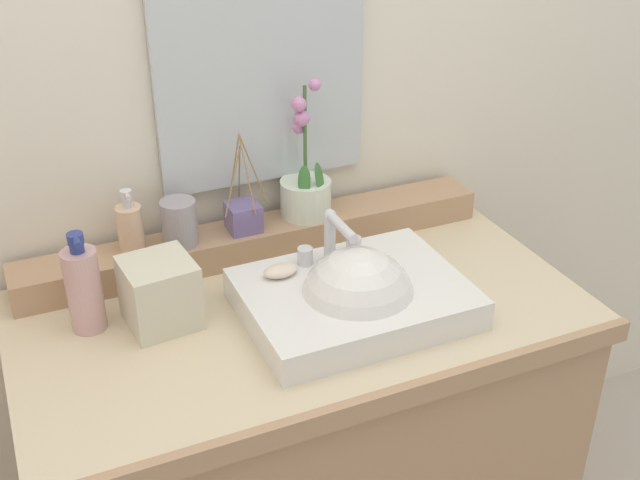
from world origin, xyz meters
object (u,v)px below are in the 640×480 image
at_px(sink_basin, 356,301).
at_px(potted_plant, 305,188).
at_px(lotion_bottle, 84,288).
at_px(soap_bar, 280,271).
at_px(tumbler_cup, 179,223).
at_px(reed_diffuser, 243,216).
at_px(tissue_box, 160,293).
at_px(soap_dispenser, 130,226).

relative_size(sink_basin, potted_plant, 1.37).
relative_size(potted_plant, lotion_bottle, 1.53).
bearing_deg(soap_bar, sink_basin, -39.72).
height_order(tumbler_cup, reed_diffuser, reed_diffuser).
bearing_deg(tissue_box, sink_basin, -19.81).
distance_m(sink_basin, soap_dispenser, 0.49).
bearing_deg(reed_diffuser, potted_plant, 4.34).
height_order(sink_basin, soap_bar, sink_basin).
relative_size(lotion_bottle, tissue_box, 1.53).
bearing_deg(lotion_bottle, sink_basin, -19.03).
relative_size(potted_plant, soap_dispenser, 2.31).
relative_size(sink_basin, tissue_box, 3.21).
bearing_deg(lotion_bottle, tumbler_cup, 30.04).
relative_size(soap_bar, potted_plant, 0.22).
bearing_deg(lotion_bottle, tissue_box, -16.89).
relative_size(reed_diffuser, tissue_box, 1.66).
bearing_deg(lotion_bottle, soap_dispenser, 49.87).
xyz_separation_m(potted_plant, tumbler_cup, (-0.30, -0.02, -0.02)).
height_order(soap_bar, tissue_box, tissue_box).
bearing_deg(tissue_box, potted_plant, 26.01).
distance_m(lotion_bottle, tissue_box, 0.14).
xyz_separation_m(soap_dispenser, lotion_bottle, (-0.12, -0.15, -0.03)).
xyz_separation_m(soap_bar, potted_plant, (0.15, 0.22, 0.06)).
relative_size(tumbler_cup, tissue_box, 0.75).
xyz_separation_m(sink_basin, reed_diffuser, (-0.12, 0.30, 0.07)).
distance_m(soap_bar, tissue_box, 0.24).
distance_m(soap_bar, lotion_bottle, 0.38).
height_order(soap_dispenser, reed_diffuser, reed_diffuser).
height_order(potted_plant, tissue_box, potted_plant).
bearing_deg(soap_bar, reed_diffuser, 91.57).
height_order(sink_basin, lotion_bottle, lotion_bottle).
bearing_deg(potted_plant, reed_diffuser, -175.66).
bearing_deg(sink_basin, soap_bar, 140.28).
bearing_deg(soap_bar, tumbler_cup, 126.84).
bearing_deg(potted_plant, sink_basin, -95.00).
bearing_deg(potted_plant, soap_bar, -124.14).
bearing_deg(reed_diffuser, tissue_box, -142.79).
distance_m(soap_bar, reed_diffuser, 0.21).
height_order(tumbler_cup, tissue_box, tumbler_cup).
height_order(sink_basin, tumbler_cup, sink_basin).
bearing_deg(potted_plant, tumbler_cup, -176.47).
bearing_deg(soap_bar, lotion_bottle, 169.32).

